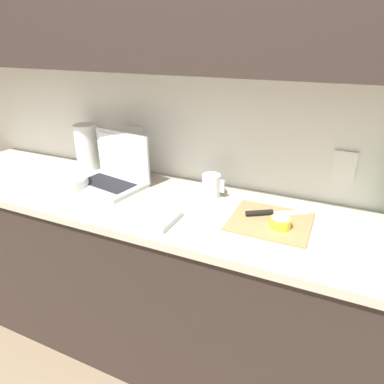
{
  "coord_description": "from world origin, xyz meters",
  "views": [
    {
      "loc": [
        0.71,
        -1.18,
        1.55
      ],
      "look_at": [
        0.18,
        -0.01,
        0.97
      ],
      "focal_mm": 32.0,
      "sensor_mm": 36.0,
      "label": 1
    }
  ],
  "objects": [
    {
      "name": "counter_unit",
      "position": [
        -0.02,
        0.0,
        0.45
      ],
      "size": [
        2.49,
        0.58,
        0.89
      ],
      "color": "#332823",
      "rests_on": "ground_plane"
    },
    {
      "name": "measuring_cup",
      "position": [
        0.2,
        0.15,
        0.94
      ],
      "size": [
        0.1,
        0.08,
        0.1
      ],
      "color": "silver",
      "rests_on": "counter_unit"
    },
    {
      "name": "cutting_board",
      "position": [
        0.51,
        0.01,
        0.89
      ],
      "size": [
        0.31,
        0.28,
        0.01
      ],
      "primitive_type": "cube",
      "color": "tan",
      "rests_on": "counter_unit"
    },
    {
      "name": "dish_towel",
      "position": [
        0.06,
        -0.16,
        0.9
      ],
      "size": [
        0.22,
        0.17,
        0.02
      ],
      "primitive_type": "cube",
      "rotation": [
        0.0,
        0.0,
        -0.03
      ],
      "color": "white",
      "rests_on": "counter_unit"
    },
    {
      "name": "bowl_white",
      "position": [
        -0.45,
        -0.06,
        0.91
      ],
      "size": [
        0.19,
        0.19,
        0.06
      ],
      "color": "white",
      "rests_on": "counter_unit"
    },
    {
      "name": "ground_plane",
      "position": [
        0.0,
        0.0,
        0.0
      ],
      "size": [
        12.0,
        12.0,
        0.0
      ],
      "primitive_type": "plane",
      "color": "#847056",
      "rests_on": "ground"
    },
    {
      "name": "knife",
      "position": [
        0.48,
        0.05,
        0.9
      ],
      "size": [
        0.24,
        0.16,
        0.02
      ],
      "rotation": [
        0.0,
        0.0,
        0.56
      ],
      "color": "silver",
      "rests_on": "cutting_board"
    },
    {
      "name": "lemon_half_cut",
      "position": [
        0.55,
        -0.02,
        0.91
      ],
      "size": [
        0.08,
        0.08,
        0.04
      ],
      "color": "yellow",
      "rests_on": "cutting_board"
    },
    {
      "name": "paper_towel_roll",
      "position": [
        -0.54,
        0.21,
        1.01
      ],
      "size": [
        0.12,
        0.12,
        0.24
      ],
      "color": "white",
      "rests_on": "counter_unit"
    },
    {
      "name": "laptop",
      "position": [
        -0.28,
        0.08,
        0.94
      ],
      "size": [
        0.37,
        0.29,
        0.25
      ],
      "rotation": [
        0.0,
        0.0,
        -0.18
      ],
      "color": "silver",
      "rests_on": "counter_unit"
    },
    {
      "name": "wall_back",
      "position": [
        0.0,
        0.22,
        1.56
      ],
      "size": [
        5.2,
        0.38,
        2.6
      ],
      "color": "white",
      "rests_on": "ground_plane"
    }
  ]
}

